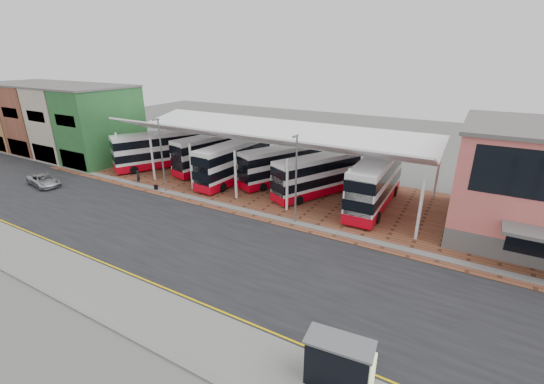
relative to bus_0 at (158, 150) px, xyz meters
The scene contains 24 objects.
ground 24.85m from the bus_0, 30.52° to the right, with size 140.00×140.00×0.00m, color #52544E.
road 25.37m from the bus_0, 32.47° to the right, with size 120.00×14.00×0.02m, color black.
forecourt 23.44m from the bus_0, ahead, with size 72.00×16.00×0.06m, color brown.
sidewalk 30.41m from the bus_0, 45.33° to the right, with size 120.00×4.00×0.14m, color slate.
north_kerb 22.36m from the bus_0, 16.62° to the right, with size 120.00×0.80×0.14m, color slate.
yellow_line_near 29.03m from the bus_0, 42.55° to the right, with size 120.00×0.12×0.01m, color #EEBE00.
yellow_line_far 28.82m from the bus_0, 42.11° to the right, with size 120.00×0.12×0.01m, color #EEBE00.
canopy 15.75m from the bus_0, ahead, with size 37.00×11.63×7.07m.
shop_green 9.25m from the bus_0, 169.62° to the right, with size 6.40×10.20×10.22m.
shop_cream 15.51m from the bus_0, behind, with size 6.40×10.20×10.22m.
shop_brick 21.92m from the bus_0, behind, with size 6.40×10.20×10.22m.
shop_ochre 28.36m from the bus_0, behind, with size 6.40×10.20×10.22m.
lamp_west 9.85m from the bus_0, 40.70° to the right, with size 0.16×0.90×8.07m.
lamp_east 24.23m from the bus_0, 15.10° to the right, with size 0.16×0.90×8.07m.
bus_0 is the anchor object (origin of this frame).
bus_1 7.42m from the bus_0, 21.58° to the left, with size 4.84×11.41×4.58m.
bus_2 11.92m from the bus_0, ahead, with size 3.36×11.37×4.62m.
bus_3 17.22m from the bus_0, ahead, with size 6.54×10.38×4.26m.
bus_4 22.23m from the bus_0, ahead, with size 6.68×10.38×4.28m.
bus_5 28.40m from the bus_0, ahead, with size 3.14×11.94×4.90m.
silver_car 13.50m from the bus_0, 117.71° to the right, with size 2.27×4.93×1.37m, color #ABAFB3.
pedestrian 6.70m from the bus_0, 65.71° to the right, with size 0.57×0.37×1.55m, color black.
suitcase 9.22m from the bus_0, 46.88° to the right, with size 0.34×0.25×0.59m, color black.
bus_shelter 39.07m from the bus_0, 32.44° to the right, with size 3.20×1.71×2.46m.
Camera 1 is at (15.01, -20.45, 14.36)m, focal length 24.00 mm.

